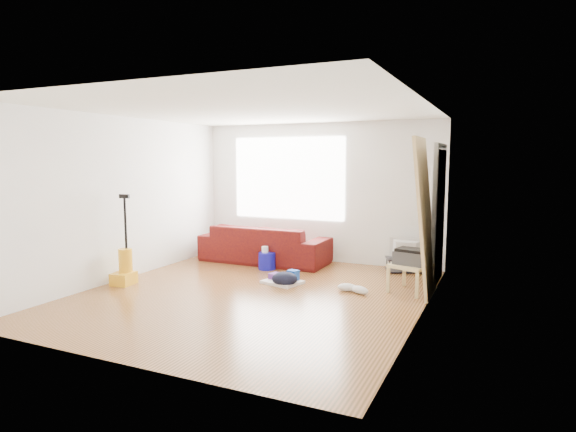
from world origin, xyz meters
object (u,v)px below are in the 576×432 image
at_px(side_table, 411,269).
at_px(cleaning_tray, 284,279).
at_px(bucket, 267,269).
at_px(sofa, 265,262).
at_px(vacuum, 125,268).
at_px(tv_stand, 405,264).
at_px(backpack, 285,286).

distance_m(side_table, cleaning_tray, 1.86).
bearing_deg(side_table, bucket, 170.02).
relative_size(sofa, bucket, 8.04).
relative_size(bucket, vacuum, 0.21).
xyz_separation_m(sofa, cleaning_tray, (0.96, -1.24, 0.06)).
xyz_separation_m(sofa, tv_stand, (2.47, 0.27, 0.12)).
height_order(sofa, vacuum, vacuum).
xyz_separation_m(bucket, backpack, (0.73, -0.86, 0.00)).
distance_m(tv_stand, vacuum, 4.44).
relative_size(sofa, tv_stand, 3.28).
bearing_deg(tv_stand, bucket, 178.24).
distance_m(backpack, vacuum, 2.40).
height_order(bucket, backpack, bucket).
bearing_deg(backpack, vacuum, -174.01).
bearing_deg(cleaning_tray, backpack, -60.05).
xyz_separation_m(bucket, vacuum, (-1.48, -1.75, 0.25)).
relative_size(backpack, vacuum, 0.28).
relative_size(side_table, vacuum, 0.46).
height_order(side_table, backpack, side_table).
height_order(tv_stand, cleaning_tray, tv_stand).
relative_size(tv_stand, side_table, 1.14).
bearing_deg(vacuum, cleaning_tray, 18.02).
xyz_separation_m(sofa, side_table, (2.77, -0.94, 0.33)).
height_order(sofa, cleaning_tray, sofa).
bearing_deg(sofa, backpack, 127.06).
relative_size(bucket, backpack, 0.76).
height_order(side_table, vacuum, vacuum).
relative_size(side_table, bucket, 2.15).
xyz_separation_m(cleaning_tray, vacuum, (-2.14, -1.02, 0.19)).
distance_m(cleaning_tray, backpack, 0.15).
bearing_deg(cleaning_tray, vacuum, -154.55).
xyz_separation_m(tv_stand, vacuum, (-3.65, -2.53, 0.12)).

